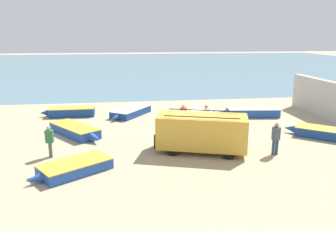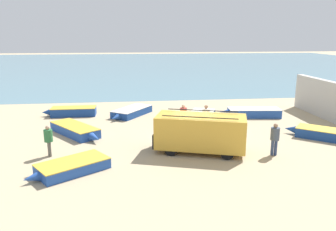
{
  "view_description": "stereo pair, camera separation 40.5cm",
  "coord_description": "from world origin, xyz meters",
  "px_view_note": "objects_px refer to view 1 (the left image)",
  "views": [
    {
      "loc": [
        -4.17,
        -18.96,
        6.26
      ],
      "look_at": [
        -1.29,
        2.06,
        1.0
      ],
      "focal_mm": 35.0,
      "sensor_mm": 36.0,
      "label": 1
    },
    {
      "loc": [
        -3.77,
        -19.01,
        6.26
      ],
      "look_at": [
        -1.29,
        2.06,
        1.0
      ],
      "focal_mm": 35.0,
      "sensor_mm": 36.0,
      "label": 2
    }
  ],
  "objects_px": {
    "fishing_rowboat_6": "(130,112)",
    "fisherman_1": "(49,139)",
    "fishing_rowboat_2": "(76,131)",
    "fisherman_3": "(206,116)",
    "fishing_rowboat_0": "(250,112)",
    "fishing_rowboat_5": "(73,168)",
    "fisherman_0": "(183,115)",
    "parked_van": "(202,132)",
    "fishing_rowboat_4": "(325,133)",
    "fishing_rowboat_1": "(200,117)",
    "fishing_rowboat_3": "(70,112)",
    "fisherman_2": "(276,136)"
  },
  "relations": [
    {
      "from": "fishing_rowboat_2",
      "to": "fisherman_2",
      "type": "bearing_deg",
      "value": 27.81
    },
    {
      "from": "fishing_rowboat_1",
      "to": "fisherman_0",
      "type": "xyz_separation_m",
      "value": [
        -1.64,
        -1.96,
        0.72
      ]
    },
    {
      "from": "fishing_rowboat_4",
      "to": "fishing_rowboat_5",
      "type": "distance_m",
      "value": 15.14
    },
    {
      "from": "fishing_rowboat_3",
      "to": "fisherman_0",
      "type": "bearing_deg",
      "value": 148.46
    },
    {
      "from": "fishing_rowboat_6",
      "to": "fisherman_1",
      "type": "height_order",
      "value": "fisherman_1"
    },
    {
      "from": "fisherman_3",
      "to": "fisherman_0",
      "type": "bearing_deg",
      "value": -71.35
    },
    {
      "from": "fishing_rowboat_0",
      "to": "fishing_rowboat_5",
      "type": "bearing_deg",
      "value": 43.4
    },
    {
      "from": "fishing_rowboat_2",
      "to": "fishing_rowboat_4",
      "type": "xyz_separation_m",
      "value": [
        15.45,
        -2.71,
        0.01
      ]
    },
    {
      "from": "fishing_rowboat_4",
      "to": "fishing_rowboat_5",
      "type": "bearing_deg",
      "value": 52.53
    },
    {
      "from": "fisherman_2",
      "to": "fisherman_1",
      "type": "bearing_deg",
      "value": -85.27
    },
    {
      "from": "fishing_rowboat_1",
      "to": "fisherman_0",
      "type": "distance_m",
      "value": 2.65
    },
    {
      "from": "fishing_rowboat_2",
      "to": "fishing_rowboat_3",
      "type": "height_order",
      "value": "fishing_rowboat_3"
    },
    {
      "from": "parked_van",
      "to": "fisherman_3",
      "type": "bearing_deg",
      "value": -89.99
    },
    {
      "from": "fishing_rowboat_0",
      "to": "fisherman_1",
      "type": "xyz_separation_m",
      "value": [
        -13.71,
        -7.01,
        0.67
      ]
    },
    {
      "from": "fishing_rowboat_6",
      "to": "fisherman_3",
      "type": "xyz_separation_m",
      "value": [
        4.86,
        -5.11,
        0.8
      ]
    },
    {
      "from": "fishing_rowboat_0",
      "to": "fishing_rowboat_3",
      "type": "height_order",
      "value": "fishing_rowboat_3"
    },
    {
      "from": "fisherman_0",
      "to": "fisherman_2",
      "type": "bearing_deg",
      "value": 79.01
    },
    {
      "from": "fishing_rowboat_0",
      "to": "fishing_rowboat_5",
      "type": "distance_m",
      "value": 15.35
    },
    {
      "from": "fishing_rowboat_3",
      "to": "fishing_rowboat_4",
      "type": "xyz_separation_m",
      "value": [
        16.57,
        -7.94,
        -0.03
      ]
    },
    {
      "from": "fishing_rowboat_5",
      "to": "fisherman_2",
      "type": "xyz_separation_m",
      "value": [
        10.36,
        1.0,
        0.79
      ]
    },
    {
      "from": "fisherman_0",
      "to": "fisherman_2",
      "type": "distance_m",
      "value": 6.65
    },
    {
      "from": "fisherman_1",
      "to": "fishing_rowboat_2",
      "type": "bearing_deg",
      "value": 54.98
    },
    {
      "from": "fishing_rowboat_0",
      "to": "fishing_rowboat_1",
      "type": "distance_m",
      "value": 4.37
    },
    {
      "from": "parked_van",
      "to": "fisherman_2",
      "type": "xyz_separation_m",
      "value": [
        3.8,
        -0.99,
        -0.08
      ]
    },
    {
      "from": "fishing_rowboat_5",
      "to": "fisherman_0",
      "type": "bearing_deg",
      "value": -169.6
    },
    {
      "from": "fishing_rowboat_6",
      "to": "fisherman_3",
      "type": "relative_size",
      "value": 2.33
    },
    {
      "from": "parked_van",
      "to": "fishing_rowboat_4",
      "type": "xyz_separation_m",
      "value": [
        8.22,
        1.32,
        -0.83
      ]
    },
    {
      "from": "parked_van",
      "to": "fishing_rowboat_0",
      "type": "height_order",
      "value": "parked_van"
    },
    {
      "from": "fishing_rowboat_4",
      "to": "fisherman_0",
      "type": "xyz_separation_m",
      "value": [
        -8.43,
        2.98,
        0.74
      ]
    },
    {
      "from": "fishing_rowboat_1",
      "to": "fishing_rowboat_6",
      "type": "relative_size",
      "value": 0.93
    },
    {
      "from": "fishing_rowboat_2",
      "to": "fisherman_3",
      "type": "height_order",
      "value": "fisherman_3"
    },
    {
      "from": "fishing_rowboat_1",
      "to": "fisherman_2",
      "type": "bearing_deg",
      "value": 40.81
    },
    {
      "from": "fishing_rowboat_4",
      "to": "fisherman_0",
      "type": "relative_size",
      "value": 2.34
    },
    {
      "from": "fishing_rowboat_2",
      "to": "fishing_rowboat_5",
      "type": "distance_m",
      "value": 6.06
    },
    {
      "from": "fishing_rowboat_1",
      "to": "fisherman_1",
      "type": "distance_m",
      "value": 11.22
    },
    {
      "from": "fishing_rowboat_2",
      "to": "fisherman_0",
      "type": "bearing_deg",
      "value": 54.56
    },
    {
      "from": "fishing_rowboat_0",
      "to": "fisherman_0",
      "type": "relative_size",
      "value": 2.8
    },
    {
      "from": "parked_van",
      "to": "fishing_rowboat_3",
      "type": "height_order",
      "value": "parked_van"
    },
    {
      "from": "parked_van",
      "to": "fishing_rowboat_6",
      "type": "distance_m",
      "value": 9.56
    },
    {
      "from": "parked_van",
      "to": "fisherman_0",
      "type": "distance_m",
      "value": 4.32
    },
    {
      "from": "parked_van",
      "to": "fishing_rowboat_1",
      "type": "bearing_deg",
      "value": -84.95
    },
    {
      "from": "parked_van",
      "to": "fishing_rowboat_6",
      "type": "relative_size",
      "value": 1.24
    },
    {
      "from": "fishing_rowboat_1",
      "to": "fisherman_1",
      "type": "xyz_separation_m",
      "value": [
        -9.45,
        -6.02,
        0.68
      ]
    },
    {
      "from": "fishing_rowboat_0",
      "to": "fishing_rowboat_2",
      "type": "bearing_deg",
      "value": 20.34
    },
    {
      "from": "fishing_rowboat_3",
      "to": "fishing_rowboat_6",
      "type": "relative_size",
      "value": 0.99
    },
    {
      "from": "fishing_rowboat_0",
      "to": "fishing_rowboat_5",
      "type": "height_order",
      "value": "fishing_rowboat_0"
    },
    {
      "from": "fishing_rowboat_2",
      "to": "fisherman_3",
      "type": "relative_size",
      "value": 2.45
    },
    {
      "from": "fishing_rowboat_0",
      "to": "fisherman_2",
      "type": "bearing_deg",
      "value": 83.44
    },
    {
      "from": "fishing_rowboat_2",
      "to": "fisherman_0",
      "type": "xyz_separation_m",
      "value": [
        7.02,
        0.28,
        0.75
      ]
    },
    {
      "from": "fishing_rowboat_4",
      "to": "fisherman_0",
      "type": "distance_m",
      "value": 8.97
    }
  ]
}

